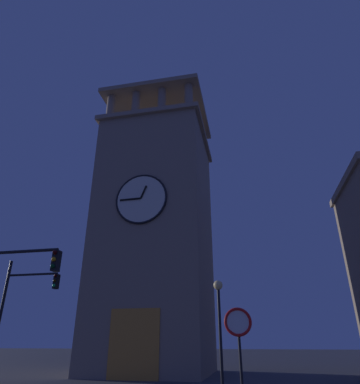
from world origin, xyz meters
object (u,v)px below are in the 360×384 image
object	(u,v)px
clocktower	(157,235)
no_horn_sign	(239,331)
street_lamp	(219,311)
traffic_signal_mid	(18,303)

from	to	relation	value
clocktower	no_horn_sign	world-z (taller)	clocktower
street_lamp	traffic_signal_mid	bearing A→B (deg)	0.55
traffic_signal_mid	street_lamp	xyz separation A→B (m)	(-10.48, -0.10, -0.55)
traffic_signal_mid	no_horn_sign	distance (m)	13.08
clocktower	street_lamp	distance (m)	12.79
clocktower	no_horn_sign	xyz separation A→B (m)	(-6.81, 15.25, -7.76)
street_lamp	clocktower	bearing A→B (deg)	-58.23
street_lamp	no_horn_sign	bearing A→B (deg)	100.27
clocktower	street_lamp	bearing A→B (deg)	121.77
traffic_signal_mid	clocktower	bearing A→B (deg)	-116.95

